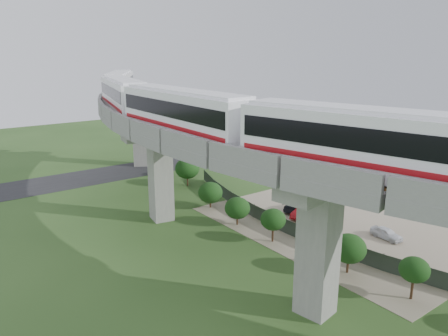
# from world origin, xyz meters

# --- Properties ---
(ground) EXTENTS (160.00, 160.00, 0.00)m
(ground) POSITION_xyz_m (0.00, 0.00, 0.00)
(ground) COLOR #2B4B1E
(ground) RESTS_ON ground
(dirt_lot) EXTENTS (18.00, 26.00, 0.04)m
(dirt_lot) POSITION_xyz_m (14.00, -2.00, 0.02)
(dirt_lot) COLOR gray
(dirt_lot) RESTS_ON ground
(asphalt_road) EXTENTS (60.00, 8.00, 0.03)m
(asphalt_road) POSITION_xyz_m (0.00, 30.00, 0.01)
(asphalt_road) COLOR #232326
(asphalt_road) RESTS_ON ground
(viaduct) EXTENTS (19.58, 73.98, 11.40)m
(viaduct) POSITION_xyz_m (3.84, 0.00, 9.05)
(viaduct) COLOR #99968E
(viaduct) RESTS_ON ground
(metro_train) EXTENTS (14.26, 60.85, 3.64)m
(metro_train) POSITION_xyz_m (0.79, 7.27, 12.31)
(metro_train) COLOR white
(metro_train) RESTS_ON ground
(fence) EXTENTS (3.87, 38.73, 1.50)m
(fence) POSITION_xyz_m (9.75, 0.00, 0.75)
(fence) COLOR #2D382D
(fence) RESTS_ON ground
(tree_0) EXTENTS (2.13, 2.13, 3.26)m
(tree_0) POSITION_xyz_m (11.60, 21.44, 2.35)
(tree_0) COLOR #382314
(tree_0) RESTS_ON ground
(tree_1) EXTENTS (3.11, 3.11, 3.63)m
(tree_1) POSITION_xyz_m (9.14, 18.63, 2.30)
(tree_1) COLOR #382314
(tree_1) RESTS_ON ground
(tree_2) EXTENTS (2.71, 2.71, 2.91)m
(tree_2) POSITION_xyz_m (6.81, 10.12, 1.76)
(tree_2) COLOR #382314
(tree_2) RESTS_ON ground
(tree_3) EXTENTS (2.54, 2.54, 2.86)m
(tree_3) POSITION_xyz_m (6.12, 4.45, 1.78)
(tree_3) COLOR #382314
(tree_3) RESTS_ON ground
(tree_4) EXTENTS (2.30, 2.30, 3.13)m
(tree_4) POSITION_xyz_m (6.21, -0.60, 2.15)
(tree_4) COLOR #382314
(tree_4) RESTS_ON ground
(tree_5) EXTENTS (2.67, 2.67, 3.21)m
(tree_5) POSITION_xyz_m (6.95, -8.35, 2.07)
(tree_5) COLOR #382314
(tree_5) RESTS_ON ground
(tree_6) EXTENTS (2.08, 2.08, 3.16)m
(tree_6) POSITION_xyz_m (7.47, -13.42, 2.27)
(tree_6) COLOR #382314
(tree_6) RESTS_ON ground
(car_white) EXTENTS (1.38, 3.11, 1.04)m
(car_white) POSITION_xyz_m (15.04, -6.42, 0.56)
(car_white) COLOR silver
(car_white) RESTS_ON dirt_lot
(car_red) EXTENTS (4.02, 2.22, 1.26)m
(car_red) POSITION_xyz_m (13.00, 1.90, 0.67)
(car_red) COLOR #9E0E16
(car_red) RESTS_ON dirt_lot
(car_dark) EXTENTS (4.60, 3.01, 1.24)m
(car_dark) POSITION_xyz_m (13.93, 3.80, 0.66)
(car_dark) COLOR black
(car_dark) RESTS_ON dirt_lot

